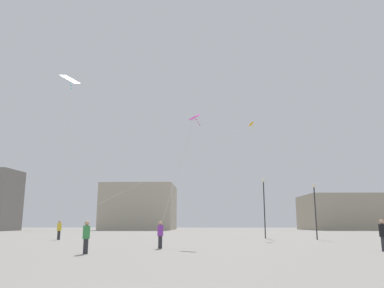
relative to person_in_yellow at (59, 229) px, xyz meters
The scene contains 11 objects.
person_in_yellow is the anchor object (origin of this frame).
person_in_black 27.29m from the person_in_yellow, 29.86° to the right, with size 0.37×0.37×1.68m.
person_in_green 18.48m from the person_in_yellow, 63.02° to the right, with size 0.35×0.35×1.59m.
person_in_purple 16.51m from the person_in_yellow, 46.51° to the right, with size 0.35×0.35×1.60m.
kite_amber_diamond 21.42m from the person_in_yellow, 18.89° to the left, with size 18.87×6.77×11.34m.
kite_magenta_delta 16.77m from the person_in_yellow, 25.69° to the right, with size 2.28×6.53×8.73m.
kite_cyan_delta 13.90m from the person_in_yellow, 66.37° to the right, with size 3.77×7.84×11.98m.
building_centre_hall 62.72m from the person_in_yellow, 95.15° to the left, with size 17.86×17.52×11.16m.
building_right_hall 80.73m from the person_in_yellow, 53.14° to the left, with size 26.24×18.44×8.51m.
lamppost_east 24.07m from the person_in_yellow, ahead, with size 0.36×0.36×5.19m.
lamppost_west 20.38m from the person_in_yellow, 14.94° to the left, with size 0.36×0.36×6.07m.
Camera 1 is at (1.65, -5.36, 1.44)m, focal length 36.00 mm.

